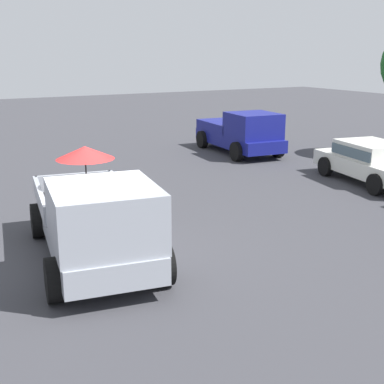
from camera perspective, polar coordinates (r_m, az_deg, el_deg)
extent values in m
plane|color=#38383D|center=(11.34, -10.56, -7.02)|extent=(80.00, 80.00, 0.00)
cylinder|color=black|center=(9.81, -3.17, -7.84)|extent=(0.83, 0.40, 0.80)
cylinder|color=black|center=(9.48, -14.71, -9.20)|extent=(0.83, 0.40, 0.80)
cylinder|color=black|center=(13.00, -7.75, -2.14)|extent=(0.83, 0.40, 0.80)
cylinder|color=black|center=(12.75, -16.37, -2.97)|extent=(0.83, 0.40, 0.80)
cube|color=#9EA3AD|center=(11.14, -10.70, -4.30)|extent=(5.22, 2.54, 0.50)
cube|color=#9EA3AD|center=(9.59, -9.48, -2.48)|extent=(2.36, 2.16, 1.08)
cube|color=#4C606B|center=(8.59, -8.25, -3.10)|extent=(0.32, 1.71, 0.64)
cube|color=black|center=(12.14, -11.70, -1.34)|extent=(3.05, 2.24, 0.06)
cube|color=#9EA3AD|center=(12.24, -7.51, 0.09)|extent=(2.78, 0.52, 0.40)
cube|color=#9EA3AD|center=(11.99, -16.10, -0.70)|extent=(2.78, 0.52, 0.40)
cube|color=#9EA3AD|center=(13.38, -12.66, 1.14)|extent=(0.38, 1.83, 0.40)
ellipsoid|color=olive|center=(11.73, -10.52, -0.39)|extent=(0.72, 0.42, 0.52)
sphere|color=olive|center=(11.36, -10.34, 0.79)|extent=(0.32, 0.32, 0.28)
cone|color=olive|center=(11.34, -9.97, 1.51)|extent=(0.10, 0.10, 0.12)
cone|color=olive|center=(11.32, -10.77, 1.44)|extent=(0.10, 0.10, 0.12)
cylinder|color=black|center=(11.88, -11.34, 1.17)|extent=(0.03, 0.03, 1.08)
cone|color=red|center=(11.75, -11.50, 4.20)|extent=(1.46, 1.46, 0.28)
cylinder|color=black|center=(21.78, 9.26, 4.72)|extent=(0.78, 0.33, 0.76)
cylinder|color=black|center=(20.81, 4.86, 4.39)|extent=(0.78, 0.33, 0.76)
cylinder|color=black|center=(24.48, 5.17, 5.99)|extent=(0.78, 0.33, 0.76)
cylinder|color=black|center=(23.62, 1.12, 5.72)|extent=(0.78, 0.33, 0.76)
cube|color=navy|center=(22.61, 5.04, 5.68)|extent=(4.94, 2.22, 0.50)
cube|color=navy|center=(21.47, 6.64, 7.16)|extent=(2.05, 1.96, 1.00)
cube|color=navy|center=(23.42, 3.87, 7.14)|extent=(2.85, 2.03, 0.40)
cylinder|color=black|center=(16.72, 19.25, 0.77)|extent=(0.69, 0.33, 0.66)
cylinder|color=black|center=(19.85, 18.52, 2.99)|extent=(0.69, 0.33, 0.66)
cylinder|color=black|center=(18.85, 14.25, 2.70)|extent=(0.69, 0.33, 0.66)
cube|color=silver|center=(18.24, 18.91, 2.65)|extent=(4.54, 2.48, 0.52)
cube|color=silver|center=(18.22, 18.85, 4.25)|extent=(2.35, 1.94, 0.56)
cube|color=#4C606B|center=(18.22, 18.85, 4.25)|extent=(2.30, 2.01, 0.32)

